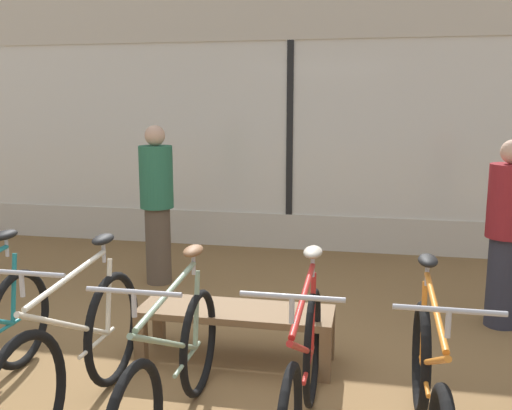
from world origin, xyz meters
TOP-DOWN VIEW (x-y plane):
  - shop_back_wall at (0.00, 4.03)m, footprint 12.00×0.08m
  - bicycle_center_left at (-0.65, -0.23)m, footprint 0.46×1.76m
  - bicycle_center at (-0.04, -0.26)m, footprint 0.46×1.72m
  - bicycle_center_right at (0.68, -0.24)m, footprint 0.46×1.78m
  - bicycle_right at (1.34, -0.20)m, footprint 0.46×1.73m
  - display_bench at (0.08, 0.73)m, footprint 1.40×0.44m
  - customer_near_rack at (2.11, 1.82)m, footprint 0.46×0.46m
  - customer_by_window at (-1.13, 2.35)m, footprint 0.41×0.41m

SIDE VIEW (x-z plane):
  - display_bench at x=0.08m, z-range 0.13..0.53m
  - bicycle_right at x=1.34m, z-range -0.14..0.88m
  - bicycle_center at x=-0.04m, z-range -0.13..0.89m
  - bicycle_center_right at x=0.68m, z-range -0.12..0.93m
  - bicycle_center_left at x=-0.65m, z-range -0.12..0.94m
  - customer_near_rack at x=2.11m, z-range 0.03..1.60m
  - customer_by_window at x=-1.13m, z-range 0.04..1.67m
  - shop_back_wall at x=0.00m, z-range 0.04..3.24m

